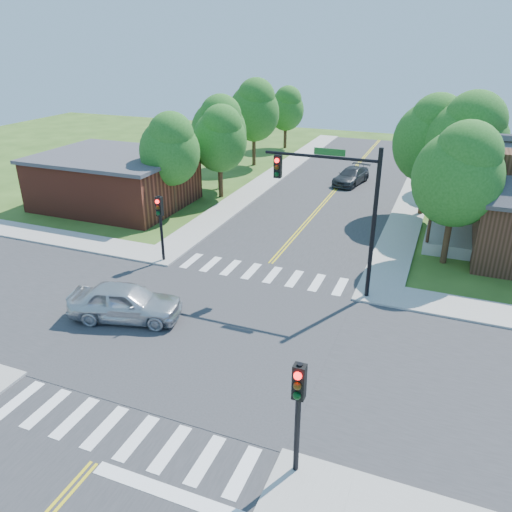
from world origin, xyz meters
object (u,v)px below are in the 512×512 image
at_px(signal_pole_se, 298,399).
at_px(car_dgrey, 351,176).
at_px(signal_mast_ne, 338,197).
at_px(car_silver, 126,303).
at_px(signal_pole_nw, 160,217).

distance_m(signal_pole_se, car_dgrey, 31.03).
bearing_deg(signal_mast_ne, car_silver, -143.10).
relative_size(signal_pole_se, car_silver, 0.73).
relative_size(car_silver, car_dgrey, 1.07).
bearing_deg(car_silver, signal_mast_ne, -67.72).
height_order(signal_pole_nw, car_silver, signal_pole_nw).
height_order(signal_mast_ne, car_silver, signal_mast_ne).
relative_size(signal_mast_ne, car_dgrey, 1.48).
relative_size(signal_pole_nw, car_dgrey, 0.78).
xyz_separation_m(signal_pole_se, car_dgrey, (-4.83, 30.59, -1.99)).
bearing_deg(car_dgrey, signal_pole_se, -70.04).
height_order(signal_pole_se, car_silver, signal_pole_se).
height_order(car_silver, car_dgrey, car_silver).
distance_m(signal_pole_se, signal_pole_nw, 15.84).
xyz_separation_m(signal_pole_se, car_silver, (-9.50, 5.35, -1.83)).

